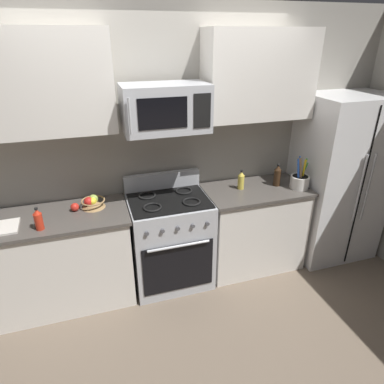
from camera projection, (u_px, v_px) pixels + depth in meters
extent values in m
plane|color=#6B5B4C|center=(188.00, 321.00, 3.00)|extent=(16.00, 16.00, 0.00)
cube|color=#9E998E|center=(159.00, 149.00, 3.29)|extent=(8.00, 0.10, 2.60)
cube|color=silver|center=(62.00, 262.00, 3.06)|extent=(1.23, 0.56, 0.88)
cube|color=#4C4742|center=(53.00, 219.00, 2.87)|extent=(1.27, 0.60, 0.03)
cube|color=#B2B5BA|center=(170.00, 242.00, 3.34)|extent=(0.76, 0.60, 0.91)
cube|color=black|center=(179.00, 267.00, 3.11)|extent=(0.67, 0.01, 0.51)
cylinder|color=#B2B5BA|center=(179.00, 246.00, 2.98)|extent=(0.57, 0.02, 0.02)
cube|color=black|center=(169.00, 200.00, 3.14)|extent=(0.73, 0.54, 0.02)
cube|color=#B2B5BA|center=(162.00, 181.00, 3.34)|extent=(0.76, 0.06, 0.18)
torus|color=black|center=(152.00, 207.00, 2.97)|extent=(0.17, 0.17, 0.02)
torus|color=black|center=(191.00, 202.00, 3.07)|extent=(0.17, 0.17, 0.02)
torus|color=black|center=(147.00, 196.00, 3.19)|extent=(0.17, 0.17, 0.02)
torus|color=black|center=(184.00, 191.00, 3.29)|extent=(0.17, 0.17, 0.02)
cylinder|color=#4C4C51|center=(147.00, 234.00, 2.85)|extent=(0.04, 0.02, 0.04)
cylinder|color=#4C4C51|center=(163.00, 231.00, 2.88)|extent=(0.04, 0.02, 0.04)
cylinder|color=#4C4C51|center=(178.00, 228.00, 2.92)|extent=(0.04, 0.02, 0.04)
cylinder|color=#4C4C51|center=(193.00, 226.00, 2.96)|extent=(0.04, 0.02, 0.04)
cylinder|color=#4C4C51|center=(207.00, 224.00, 3.00)|extent=(0.04, 0.02, 0.04)
cube|color=silver|center=(253.00, 229.00, 3.59)|extent=(1.00, 0.56, 0.88)
cube|color=#4C4742|center=(256.00, 190.00, 3.39)|extent=(1.04, 0.60, 0.03)
cube|color=silver|center=(338.00, 179.00, 3.65)|extent=(0.87, 0.67, 1.80)
cube|color=black|center=(361.00, 192.00, 3.35)|extent=(0.01, 0.01, 1.71)
cylinder|color=#B2B5BA|center=(360.00, 189.00, 3.30)|extent=(0.02, 0.02, 0.72)
cylinder|color=#B2B5BA|center=(368.00, 188.00, 3.32)|extent=(0.02, 0.02, 0.72)
cube|color=#B2B5BA|center=(165.00, 108.00, 2.80)|extent=(0.72, 0.40, 0.39)
cube|color=black|center=(163.00, 113.00, 2.61)|extent=(0.40, 0.01, 0.24)
cube|color=black|center=(202.00, 111.00, 2.70)|extent=(0.14, 0.01, 0.28)
cylinder|color=#B2B5BA|center=(130.00, 116.00, 2.52)|extent=(0.02, 0.02, 0.28)
cube|color=silver|center=(28.00, 84.00, 2.53)|extent=(1.26, 0.34, 0.79)
cube|color=silver|center=(259.00, 75.00, 3.06)|extent=(1.03, 0.34, 0.79)
cylinder|color=white|center=(299.00, 182.00, 3.38)|extent=(0.19, 0.19, 0.13)
cylinder|color=black|center=(300.00, 181.00, 3.38)|extent=(0.15, 0.15, 0.11)
cylinder|color=green|center=(304.00, 172.00, 3.35)|extent=(0.02, 0.05, 0.29)
cylinder|color=olive|center=(301.00, 173.00, 3.31)|extent=(0.06, 0.05, 0.30)
cylinder|color=yellow|center=(303.00, 173.00, 3.34)|extent=(0.04, 0.06, 0.28)
cylinder|color=green|center=(303.00, 173.00, 3.37)|extent=(0.04, 0.08, 0.24)
cylinder|color=blue|center=(298.00, 173.00, 3.31)|extent=(0.04, 0.06, 0.29)
cylinder|color=blue|center=(300.00, 171.00, 3.33)|extent=(0.02, 0.06, 0.31)
cone|color=#9E7A4C|center=(94.00, 204.00, 3.01)|extent=(0.21, 0.21, 0.07)
torus|color=#9E7A4C|center=(93.00, 201.00, 3.00)|extent=(0.21, 0.21, 0.01)
sphere|color=red|center=(89.00, 202.00, 2.99)|extent=(0.08, 0.08, 0.08)
sphere|color=orange|center=(92.00, 201.00, 3.00)|extent=(0.07, 0.07, 0.07)
sphere|color=yellow|center=(93.00, 201.00, 3.00)|extent=(0.07, 0.07, 0.07)
sphere|color=#9EB74C|center=(93.00, 199.00, 3.03)|extent=(0.08, 0.08, 0.08)
sphere|color=red|center=(75.00, 207.00, 2.95)|extent=(0.07, 0.07, 0.07)
cylinder|color=red|center=(39.00, 222.00, 2.66)|extent=(0.07, 0.07, 0.14)
cone|color=red|center=(37.00, 212.00, 2.62)|extent=(0.06, 0.06, 0.04)
cylinder|color=black|center=(36.00, 209.00, 2.61)|extent=(0.03, 0.03, 0.01)
cylinder|color=#382314|center=(277.00, 178.00, 3.43)|extent=(0.07, 0.07, 0.17)
cone|color=#382314|center=(278.00, 168.00, 3.38)|extent=(0.06, 0.06, 0.05)
cylinder|color=black|center=(279.00, 165.00, 3.37)|extent=(0.03, 0.03, 0.01)
cylinder|color=gold|center=(241.00, 182.00, 3.36)|extent=(0.06, 0.06, 0.14)
cone|color=gold|center=(241.00, 174.00, 3.32)|extent=(0.06, 0.06, 0.04)
cylinder|color=black|center=(242.00, 171.00, 3.31)|extent=(0.03, 0.03, 0.01)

